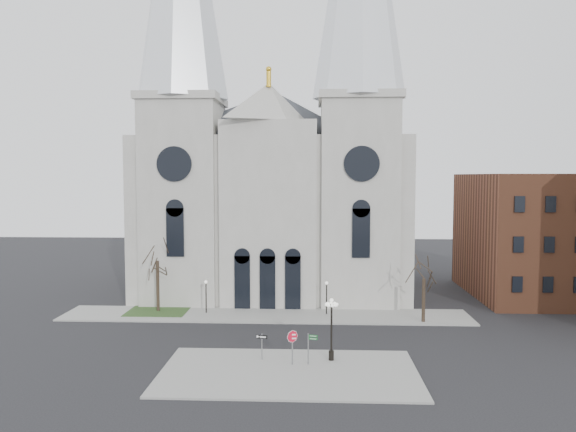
{
  "coord_description": "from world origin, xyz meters",
  "views": [
    {
      "loc": [
        4.67,
        -43.26,
        13.77
      ],
      "look_at": [
        2.34,
        8.0,
        10.11
      ],
      "focal_mm": 35.0,
      "sensor_mm": 36.0,
      "label": 1
    }
  ],
  "objects_px": {
    "stop_sign": "(292,340)",
    "one_way_sign": "(262,342)",
    "street_name_sign": "(309,346)",
    "globe_lamp": "(331,321)"
  },
  "relations": [
    {
      "from": "stop_sign",
      "to": "street_name_sign",
      "type": "height_order",
      "value": "stop_sign"
    },
    {
      "from": "street_name_sign",
      "to": "stop_sign",
      "type": "bearing_deg",
      "value": -166.59
    },
    {
      "from": "stop_sign",
      "to": "street_name_sign",
      "type": "distance_m",
      "value": 1.32
    },
    {
      "from": "stop_sign",
      "to": "one_way_sign",
      "type": "xyz_separation_m",
      "value": [
        -2.3,
        1.03,
        -0.46
      ]
    },
    {
      "from": "street_name_sign",
      "to": "globe_lamp",
      "type": "bearing_deg",
      "value": 40.35
    },
    {
      "from": "stop_sign",
      "to": "globe_lamp",
      "type": "height_order",
      "value": "globe_lamp"
    },
    {
      "from": "globe_lamp",
      "to": "street_name_sign",
      "type": "xyz_separation_m",
      "value": [
        -1.62,
        -1.0,
        -1.58
      ]
    },
    {
      "from": "stop_sign",
      "to": "globe_lamp",
      "type": "distance_m",
      "value": 3.26
    },
    {
      "from": "stop_sign",
      "to": "street_name_sign",
      "type": "relative_size",
      "value": 1.12
    },
    {
      "from": "globe_lamp",
      "to": "stop_sign",
      "type": "bearing_deg",
      "value": -158.81
    }
  ]
}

